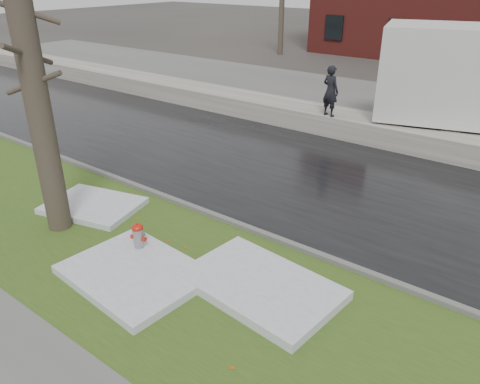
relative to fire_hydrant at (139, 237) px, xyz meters
The scene contains 14 objects.
ground 1.30m from the fire_hydrant, 66.54° to the left, with size 120.00×120.00×0.00m, color #47423D.
verge 0.65m from the fire_hydrant, 14.12° to the right, with size 60.00×4.50×0.04m, color #334D19.
road 5.66m from the fire_hydrant, 85.03° to the left, with size 60.00×7.00×0.03m, color black.
parking_lot 14.14m from the fire_hydrant, 88.02° to the left, with size 60.00×9.00×0.03m, color slate.
curb 2.21m from the fire_hydrant, 77.05° to the left, with size 60.00×0.15×0.14m, color slate.
snowbank 9.84m from the fire_hydrant, 87.15° to the left, with size 60.00×1.60×0.75m, color #BDB7AD.
bg_tree_left 26.00m from the fire_hydrant, 116.46° to the left, with size 1.40×1.62×6.50m.
bg_tree_center 27.83m from the fire_hydrant, 101.48° to the left, with size 1.40×1.62×6.50m.
fire_hydrant is the anchor object (origin of this frame).
tree 3.67m from the fire_hydrant, behind, with size 1.25×1.43×6.38m.
worker 9.32m from the fire_hydrant, 93.35° to the left, with size 0.63×0.41×1.73m, color black.
snow_patch_near 0.87m from the fire_hydrant, 48.60° to the right, with size 2.60×2.00×0.16m, color silver.
snow_patch_far 2.57m from the fire_hydrant, 164.59° to the left, with size 2.20×1.60×0.14m, color silver.
snow_patch_side 2.75m from the fire_hydrant, 10.83° to the left, with size 2.80×1.80×0.18m, color silver.
Camera 1 is at (6.14, -6.40, 5.37)m, focal length 35.00 mm.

